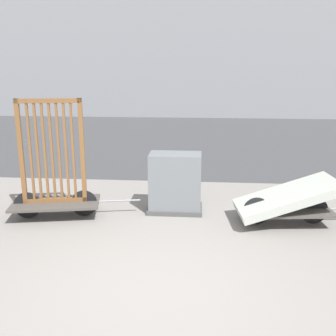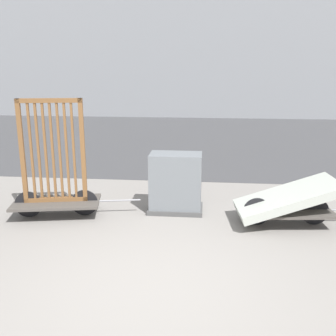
# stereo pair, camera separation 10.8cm
# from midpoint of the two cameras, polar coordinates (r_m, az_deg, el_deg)

# --- Properties ---
(ground_plane) EXTENTS (60.00, 60.00, 0.00)m
(ground_plane) POSITION_cam_midpoint_polar(r_m,az_deg,el_deg) (4.72, -2.80, -17.01)
(ground_plane) COLOR gray
(road_strip) EXTENTS (56.00, 11.00, 0.01)m
(road_strip) POSITION_cam_midpoint_polar(r_m,az_deg,el_deg) (14.04, 2.34, 4.46)
(road_strip) COLOR #424244
(road_strip) RESTS_ON ground_plane
(bike_cart_with_bedframe) EXTENTS (2.16, 0.98, 1.98)m
(bike_cart_with_bedframe) POSITION_cam_midpoint_polar(r_m,az_deg,el_deg) (6.78, -16.59, -1.70)
(bike_cart_with_bedframe) COLOR #4C4742
(bike_cart_with_bedframe) RESTS_ON ground_plane
(bike_cart_with_mattress) EXTENTS (2.23, 1.02, 0.76)m
(bike_cart_with_mattress) POSITION_cam_midpoint_polar(r_m,az_deg,el_deg) (6.54, 16.35, -4.47)
(bike_cart_with_mattress) COLOR #4C4742
(bike_cart_with_mattress) RESTS_ON ground_plane
(utility_cabinet) EXTENTS (0.94, 0.58, 1.03)m
(utility_cabinet) POSITION_cam_midpoint_polar(r_m,az_deg,el_deg) (6.81, 0.60, -2.48)
(utility_cabinet) COLOR #4C4C4C
(utility_cabinet) RESTS_ON ground_plane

